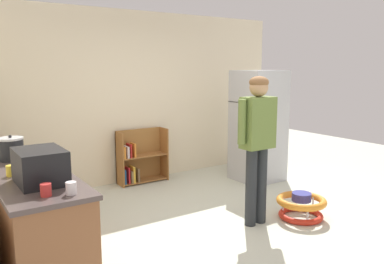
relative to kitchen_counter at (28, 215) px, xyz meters
The scene contains 14 objects.
ground_plane 2.28m from the kitchen_counter, 10.18° to the right, with size 12.00×12.00×0.00m, color beige.
back_wall 3.06m from the kitchen_counter, 41.33° to the left, with size 5.20×0.06×2.70m, color beige.
kitchen_counter is the anchor object (origin of this frame).
refrigerator 3.83m from the kitchen_counter, 12.41° to the left, with size 0.73×0.68×1.78m.
bookshelf 2.68m from the kitchen_counter, 40.85° to the left, with size 0.80×0.28×0.85m.
standing_person 2.54m from the kitchen_counter, 12.94° to the right, with size 0.57×0.22×1.73m.
baby_walker 3.09m from the kitchen_counter, 13.93° to the right, with size 0.60×0.60×0.32m.
microwave 0.81m from the kitchen_counter, 87.93° to the right, with size 0.37×0.48×0.28m.
crock_pot 0.72m from the kitchen_counter, 94.21° to the left, with size 0.25×0.25×0.26m.
banana_bunch 0.51m from the kitchen_counter, 61.71° to the right, with size 0.15×0.16×0.04m.
green_cup 1.14m from the kitchen_counter, 86.84° to the left, with size 0.08×0.08×0.10m, color green.
white_cup 1.11m from the kitchen_counter, 82.28° to the right, with size 0.08×0.08×0.10m, color white.
yellow_cup 0.55m from the kitchen_counter, 127.67° to the right, with size 0.08×0.08×0.10m, color yellow.
red_cup 1.04m from the kitchen_counter, 92.12° to the right, with size 0.08×0.08×0.10m, color red.
Camera 1 is at (-2.90, -3.43, 1.84)m, focal length 37.02 mm.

